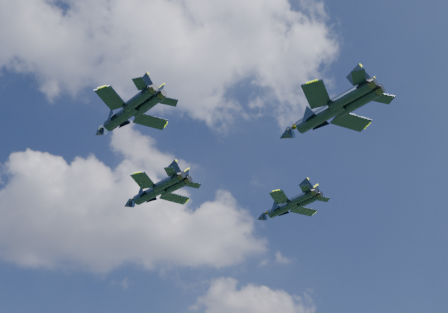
% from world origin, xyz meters
% --- Properties ---
extents(jet_lead, '(14.74, 15.03, 4.05)m').
position_xyz_m(jet_lead, '(-7.16, 10.16, 61.67)').
color(jet_lead, black).
extents(jet_left, '(12.98, 14.24, 3.71)m').
position_xyz_m(jet_left, '(-10.72, -13.50, 60.03)').
color(jet_left, black).
extents(jet_right, '(12.33, 13.68, 3.55)m').
position_xyz_m(jet_right, '(16.71, 8.94, 59.33)').
color(jet_right, black).
extents(jet_slot, '(14.97, 16.61, 4.31)m').
position_xyz_m(jet_slot, '(17.36, -16.56, 59.73)').
color(jet_slot, black).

